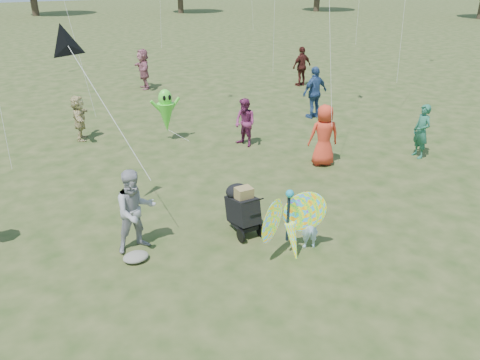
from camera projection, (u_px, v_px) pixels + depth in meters
name	position (u px, v px, depth m)	size (l,w,h in m)	color
ground	(284.00, 254.00, 9.48)	(160.00, 160.00, 0.00)	#51592B
child_girl	(310.00, 226.00, 9.52)	(0.37, 0.24, 1.02)	#B4D9FF
adult_man	(135.00, 211.00, 9.33)	(0.85, 0.66, 1.75)	#9C9BA0
grey_bag	(136.00, 257.00, 9.26)	(0.51, 0.42, 0.16)	gray
crowd_a	(324.00, 135.00, 13.41)	(0.88, 0.57, 1.79)	red
crowd_c	(315.00, 92.00, 17.61)	(1.14, 0.48, 1.95)	#2D4A7D
crowd_d	(79.00, 118.00, 15.43)	(1.40, 0.45, 1.51)	tan
crowd_e	(245.00, 123.00, 14.88)	(0.75, 0.59, 1.55)	#752753
crowd_f	(422.00, 131.00, 13.98)	(0.60, 0.39, 1.64)	#25624A
crowd_h	(302.00, 66.00, 22.40)	(1.09, 0.45, 1.85)	#441A16
crowd_j	(143.00, 69.00, 21.86)	(1.71, 0.55, 1.85)	#A05B6A
jogging_stroller	(242.00, 206.00, 10.07)	(0.53, 1.06, 1.09)	black
butterfly_kite	(290.00, 224.00, 9.17)	(1.74, 0.75, 1.65)	orange
delta_kite_rig	(68.00, 46.00, 9.09)	(1.43, 1.83, 2.93)	black
alien_kite	(166.00, 113.00, 15.23)	(1.12, 0.69, 1.74)	#54E335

